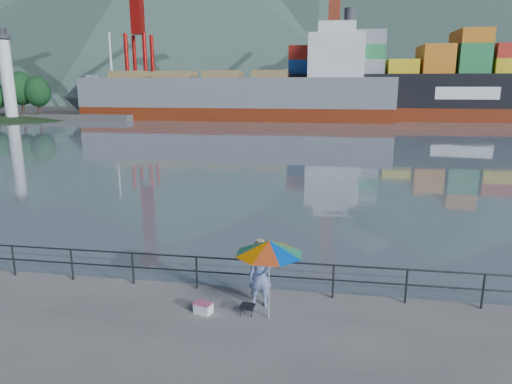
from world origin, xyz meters
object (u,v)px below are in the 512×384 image
beach_umbrella (269,247)px  bulk_carrier (246,95)px  container_ship (469,85)px  cooler_bag (203,308)px  fisherman (260,276)px

beach_umbrella → bulk_carrier: bearing=100.7°
container_ship → cooler_bag: bearing=-109.7°
bulk_carrier → container_ship: container_ship is taller
cooler_bag → container_ship: size_ratio=0.01×
beach_umbrella → bulk_carrier: (-13.22, 69.75, 2.12)m
fisherman → bulk_carrier: bulk_carrier is taller
fisherman → bulk_carrier: 70.37m
fisherman → cooler_bag: fisherman is taller
fisherman → cooler_bag: size_ratio=3.90×
cooler_bag → bulk_carrier: bearing=117.0°
cooler_bag → fisherman: bearing=41.6°
fisherman → cooler_bag: (-1.44, -0.64, -0.75)m
cooler_bag → bulk_carrier: 70.79m
fisherman → bulk_carrier: (-12.90, 69.11, 3.20)m
beach_umbrella → bulk_carrier: 71.02m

